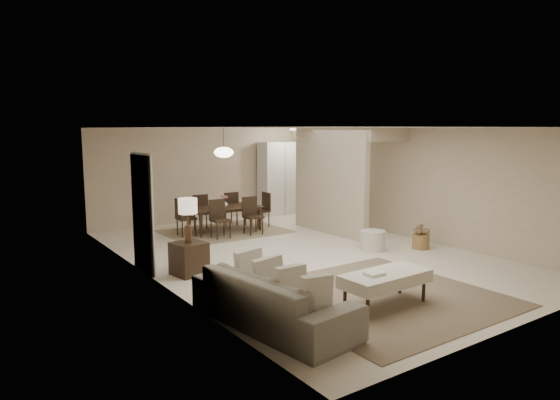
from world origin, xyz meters
TOP-DOWN VIEW (x-y plane):
  - floor at (0.00, 0.00)m, footprint 9.00×9.00m
  - ceiling at (0.00, 0.00)m, footprint 9.00×9.00m
  - back_wall at (0.00, 4.50)m, footprint 6.00×0.00m
  - left_wall at (-3.00, 0.00)m, footprint 0.00×9.00m
  - right_wall at (3.00, 0.00)m, footprint 0.00×9.00m
  - partition at (1.80, 1.25)m, footprint 0.15×2.50m
  - doorway at (-2.97, 0.60)m, footprint 0.04×0.90m
  - pantry_cabinet at (2.35, 4.15)m, footprint 1.20×0.55m
  - flush_light at (2.30, 3.20)m, footprint 0.44×0.44m
  - living_rug at (-0.54, -2.70)m, footprint 3.20×3.20m
  - sofa at (-2.45, -2.70)m, footprint 2.45×1.22m
  - ottoman_bench at (-0.74, -3.00)m, footprint 1.35×0.65m
  - side_table at (-2.40, -0.04)m, footprint 0.59×0.59m
  - table_lamp at (-2.40, -0.04)m, footprint 0.32×0.32m
  - round_pouf at (1.42, -0.59)m, footprint 0.52×0.52m
  - wicker_basket at (2.35, -1.05)m, footprint 0.36×0.36m
  - dining_rug at (-0.18, 2.80)m, footprint 2.80×2.10m
  - dining_table at (-0.18, 2.80)m, footprint 1.77×1.04m
  - dining_chairs at (-0.18, 2.80)m, footprint 2.38×1.76m
  - vase at (-0.18, 2.80)m, footprint 0.20×0.20m
  - yellow_mat at (2.55, 2.01)m, footprint 0.94×0.61m
  - pendant_light at (-0.18, 2.80)m, footprint 0.46×0.46m

SIDE VIEW (x-z plane):
  - floor at x=0.00m, z-range 0.00..0.00m
  - living_rug at x=-0.54m, z-range 0.00..0.01m
  - dining_rug at x=-0.18m, z-range 0.00..0.01m
  - yellow_mat at x=2.55m, z-range 0.00..0.01m
  - wicker_basket at x=2.35m, z-range 0.00..0.30m
  - round_pouf at x=1.42m, z-range 0.00..0.41m
  - side_table at x=-2.40m, z-range 0.00..0.56m
  - dining_table at x=-0.18m, z-range 0.00..0.61m
  - sofa at x=-2.45m, z-range 0.00..0.69m
  - ottoman_bench at x=-0.74m, z-range 0.15..0.62m
  - dining_chairs at x=-0.18m, z-range 0.00..0.88m
  - vase at x=-0.18m, z-range 0.61..0.77m
  - doorway at x=-2.97m, z-range 0.00..2.04m
  - pantry_cabinet at x=2.35m, z-range 0.00..2.10m
  - table_lamp at x=-2.40m, z-range 0.74..1.50m
  - back_wall at x=0.00m, z-range -1.75..4.25m
  - left_wall at x=-3.00m, z-range -3.25..5.75m
  - right_wall at x=3.00m, z-range -3.25..5.75m
  - partition at x=1.80m, z-range 0.00..2.50m
  - pendant_light at x=-0.18m, z-range 1.57..2.27m
  - flush_light at x=2.30m, z-range 2.44..2.48m
  - ceiling at x=0.00m, z-range 2.50..2.50m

